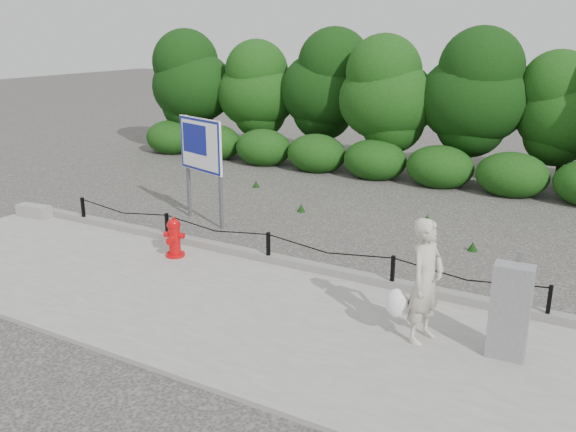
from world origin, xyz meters
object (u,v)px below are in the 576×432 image
(pedestrian, at_px, (424,282))
(concrete_block, at_px, (34,211))
(fire_hydrant, at_px, (174,238))
(advertising_sign, at_px, (201,150))
(utility_cabinet, at_px, (510,312))

(pedestrian, bearing_deg, concrete_block, 96.00)
(fire_hydrant, xyz_separation_m, advertising_sign, (-1.02, 2.25, 1.27))
(concrete_block, distance_m, utility_cabinet, 11.12)
(concrete_block, relative_size, utility_cabinet, 0.59)
(fire_hydrant, bearing_deg, utility_cabinet, -20.28)
(advertising_sign, bearing_deg, fire_hydrant, -48.22)
(pedestrian, xyz_separation_m, utility_cabinet, (1.16, 0.12, -0.22))
(pedestrian, bearing_deg, advertising_sign, 76.89)
(fire_hydrant, height_order, pedestrian, pedestrian)
(utility_cabinet, bearing_deg, advertising_sign, 154.88)
(advertising_sign, bearing_deg, pedestrian, -8.87)
(pedestrian, xyz_separation_m, concrete_block, (-9.89, 1.25, -0.75))
(concrete_block, relative_size, advertising_sign, 0.35)
(fire_hydrant, height_order, advertising_sign, advertising_sign)
(utility_cabinet, relative_size, advertising_sign, 0.60)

